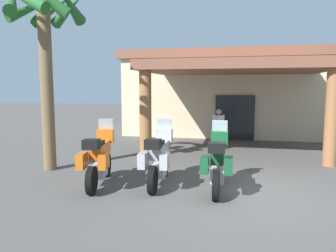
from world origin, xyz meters
The scene contains 7 objects.
ground_plane centered at (0.00, 0.00, 0.00)m, with size 80.00×80.00×0.00m, color #514F4C.
motel_building centered at (0.09, 10.79, 2.22)m, with size 11.88×11.57×4.32m.
motorcycle_orange centered at (-3.50, 0.03, 0.70)m, with size 0.83×2.21×1.61m.
motorcycle_silver centered at (-2.02, 0.32, 0.70)m, with size 0.71×2.21×1.61m.
motorcycle_green centered at (-0.54, 0.15, 0.70)m, with size 0.71×2.21×1.61m.
pedestrian centered at (-0.67, 5.31, 0.93)m, with size 0.45×0.35×1.62m.
palm_tree_roadside centered at (-5.58, 1.24, 4.06)m, with size 2.43×2.46×5.50m.
Camera 1 is at (-0.33, -7.55, 2.46)m, focal length 34.75 mm.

